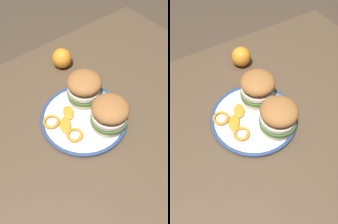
% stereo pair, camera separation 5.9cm
% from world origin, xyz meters
% --- Properties ---
extents(ground_plane, '(8.00, 8.00, 0.00)m').
position_xyz_m(ground_plane, '(0.00, 0.00, 0.00)').
color(ground_plane, '#4C3D2D').
extents(dining_table, '(1.37, 0.82, 0.74)m').
position_xyz_m(dining_table, '(0.00, 0.00, 0.64)').
color(dining_table, brown).
rests_on(dining_table, ground).
extents(dinner_plate, '(0.29, 0.29, 0.02)m').
position_xyz_m(dinner_plate, '(-0.07, 0.01, 0.75)').
color(dinner_plate, white).
rests_on(dinner_plate, dining_table).
extents(sandwich_half_left, '(0.12, 0.12, 0.10)m').
position_xyz_m(sandwich_half_left, '(-0.12, -0.05, 0.81)').
color(sandwich_half_left, beige).
rests_on(sandwich_half_left, dinner_plate).
extents(sandwich_half_right, '(0.13, 0.13, 0.10)m').
position_xyz_m(sandwich_half_right, '(-0.11, 0.08, 0.81)').
color(sandwich_half_right, beige).
rests_on(sandwich_half_right, dinner_plate).
extents(orange_peel_curled, '(0.05, 0.05, 0.01)m').
position_xyz_m(orange_peel_curled, '(-0.00, 0.05, 0.77)').
color(orange_peel_curled, orange).
rests_on(orange_peel_curled, dinner_plate).
extents(orange_peel_strip_long, '(0.06, 0.07, 0.01)m').
position_xyz_m(orange_peel_strip_long, '(-0.04, -0.03, 0.77)').
color(orange_peel_strip_long, orange).
rests_on(orange_peel_strip_long, dinner_plate).
extents(orange_peel_strip_short, '(0.06, 0.07, 0.01)m').
position_xyz_m(orange_peel_strip_short, '(-0.00, -0.00, 0.77)').
color(orange_peel_strip_short, orange).
rests_on(orange_peel_strip_short, dinner_plate).
extents(orange_peel_small_curl, '(0.08, 0.08, 0.01)m').
position_xyz_m(orange_peel_small_curl, '(0.03, -0.04, 0.77)').
color(orange_peel_small_curl, orange).
rests_on(orange_peel_small_curl, dinner_plate).
extents(whole_orange, '(0.08, 0.08, 0.08)m').
position_xyz_m(whole_orange, '(-0.17, -0.25, 0.78)').
color(whole_orange, orange).
rests_on(whole_orange, dining_table).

